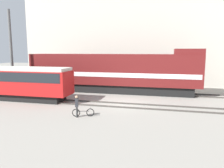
% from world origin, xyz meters
% --- Properties ---
extents(ground_plane, '(120.00, 120.00, 0.00)m').
position_xyz_m(ground_plane, '(0.00, 0.00, 0.00)').
color(ground_plane, gray).
extents(track_near, '(60.00, 1.50, 0.14)m').
position_xyz_m(track_near, '(0.00, -0.71, 0.07)').
color(track_near, '#47423D').
rests_on(track_near, ground).
extents(track_far, '(60.00, 1.51, 0.14)m').
position_xyz_m(track_far, '(0.00, 5.57, 0.07)').
color(track_far, '#47423D').
rests_on(track_far, ground).
extents(building_backdrop, '(35.52, 6.00, 13.99)m').
position_xyz_m(building_backdrop, '(0.00, 14.48, 6.99)').
color(building_backdrop, beige).
rests_on(building_backdrop, ground).
extents(freight_locomotive, '(20.09, 3.04, 5.12)m').
position_xyz_m(freight_locomotive, '(-2.32, 5.57, 2.38)').
color(freight_locomotive, black).
rests_on(freight_locomotive, ground).
extents(streetcar, '(12.95, 2.54, 3.30)m').
position_xyz_m(streetcar, '(-11.58, -0.71, 1.89)').
color(streetcar, black).
rests_on(streetcar, ground).
extents(bicycle, '(1.60, 0.66, 0.66)m').
position_xyz_m(bicycle, '(-2.20, -4.54, 0.31)').
color(bicycle, black).
rests_on(bicycle, ground).
extents(person, '(0.32, 0.41, 1.65)m').
position_xyz_m(person, '(-2.59, -4.82, 1.00)').
color(person, '#333333').
rests_on(person, ground).
extents(utility_pole_left, '(0.23, 0.23, 8.64)m').
position_xyz_m(utility_pole_left, '(-13.70, 2.43, 4.32)').
color(utility_pole_left, '#595959').
rests_on(utility_pole_left, ground).
extents(utility_pole_center, '(0.31, 0.31, 9.54)m').
position_xyz_m(utility_pole_center, '(-13.64, 2.43, 4.77)').
color(utility_pole_center, '#595959').
rests_on(utility_pole_center, ground).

